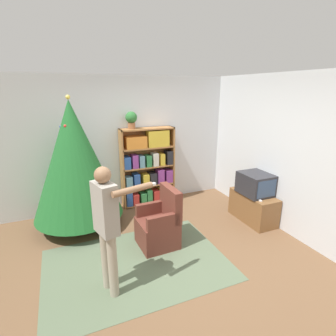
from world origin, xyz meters
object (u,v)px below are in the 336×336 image
(television, at_px, (256,184))
(christmas_tree, at_px, (75,160))
(bookshelf, at_px, (148,167))
(armchair, at_px, (160,226))
(potted_plant, at_px, (131,119))
(standing_person, at_px, (107,222))

(television, height_order, christmas_tree, christmas_tree)
(bookshelf, distance_m, armchair, 1.64)
(christmas_tree, height_order, potted_plant, christmas_tree)
(armchair, bearing_deg, standing_person, -54.44)
(bookshelf, xyz_separation_m, christmas_tree, (-1.42, -0.43, 0.41))
(television, xyz_separation_m, potted_plant, (-1.84, 1.47, 1.08))
(television, relative_size, potted_plant, 1.71)
(bookshelf, distance_m, television, 2.12)
(television, xyz_separation_m, standing_person, (-2.76, -0.76, 0.21))
(christmas_tree, height_order, armchair, christmas_tree)
(television, height_order, potted_plant, potted_plant)
(christmas_tree, distance_m, potted_plant, 1.34)
(armchair, bearing_deg, potted_plant, 176.49)
(television, distance_m, standing_person, 2.87)
(armchair, xyz_separation_m, standing_person, (-0.89, -0.69, 0.60))
(armchair, relative_size, potted_plant, 2.80)
(bookshelf, xyz_separation_m, potted_plant, (-0.30, 0.01, 1.00))
(armchair, bearing_deg, bookshelf, 165.31)
(television, bearing_deg, christmas_tree, 160.68)
(christmas_tree, xyz_separation_m, armchair, (1.08, -1.10, -0.88))
(christmas_tree, bearing_deg, standing_person, -83.94)
(armchair, distance_m, standing_person, 1.28)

